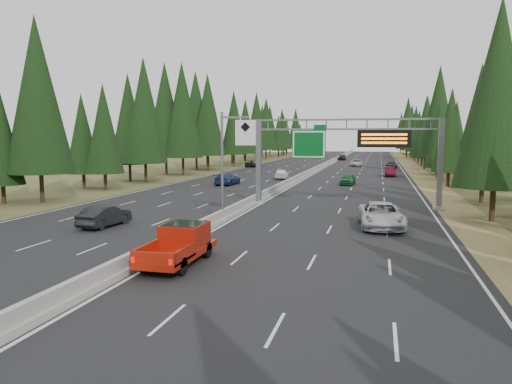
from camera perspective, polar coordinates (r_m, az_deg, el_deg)
road at (r=90.65m, az=6.76°, el=2.32°), size 32.00×260.00×0.08m
shoulder_right at (r=90.22m, az=18.06°, el=2.02°), size 3.60×260.00×0.06m
shoulder_left at (r=94.50m, az=-4.02°, el=2.50°), size 3.60×260.00×0.06m
median_barrier at (r=90.63m, az=6.77°, el=2.55°), size 0.70×260.00×0.85m
sign_gantry at (r=44.70m, az=11.06°, el=4.90°), size 16.75×0.98×7.80m
hov_sign_pole at (r=36.31m, az=-3.03°, el=3.85°), size 2.80×0.50×8.00m
tree_row_right at (r=85.39m, az=21.51°, el=7.73°), size 11.99×243.46×18.88m
tree_row_left at (r=89.80m, az=-7.83°, el=8.23°), size 11.65×244.14×18.97m
silver_minivan at (r=35.18m, az=14.10°, el=-2.60°), size 3.44×6.45×1.73m
red_pickup at (r=25.05m, az=-8.52°, el=-5.61°), size 2.08×5.82×1.90m
car_ahead_green at (r=66.06m, az=10.46°, el=1.46°), size 2.02×4.41×1.47m
car_ahead_dkred at (r=81.88m, az=15.08°, el=2.27°), size 1.62×4.55×1.49m
car_ahead_dkgrey at (r=102.91m, az=15.22°, el=3.00°), size 2.25×4.75×1.34m
car_ahead_white at (r=108.27m, az=11.45°, el=3.28°), size 2.48×5.26×1.45m
car_ahead_far at (r=136.95m, az=9.82°, el=3.95°), size 1.98×4.74×1.60m
car_onc_near at (r=36.20m, az=-16.91°, el=-2.63°), size 1.92×4.61×1.48m
car_onc_blue at (r=64.97m, az=-3.30°, el=1.49°), size 2.52×5.37×1.52m
car_onc_white at (r=73.88m, az=2.95°, el=2.08°), size 2.18×4.59×1.52m
car_onc_far at (r=104.12m, az=-0.43°, el=3.25°), size 2.19×4.74×1.32m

